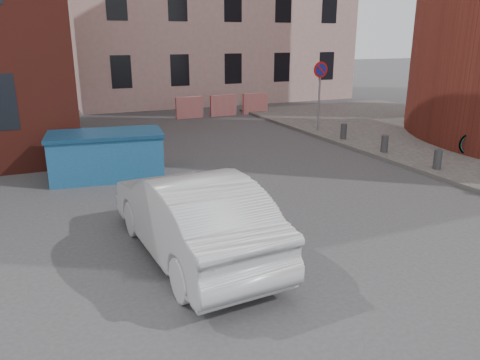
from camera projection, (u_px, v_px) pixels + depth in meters
name	position (u px, v px, depth m)	size (l,w,h in m)	color
ground	(323.00, 265.00, 7.87)	(120.00, 120.00, 0.00)	#38383A
no_parking_sign	(320.00, 82.00, 17.89)	(0.60, 0.09, 2.65)	gray
bollards	(438.00, 159.00, 13.04)	(0.22, 9.02, 0.55)	#3A3A3D
barriers	(223.00, 105.00, 22.46)	(4.70, 0.18, 1.00)	red
dumpster	(107.00, 155.00, 12.56)	(3.15, 1.91, 1.25)	#1C5587
silver_car	(191.00, 215.00, 8.04)	(1.58, 4.54, 1.50)	#B1B3B9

